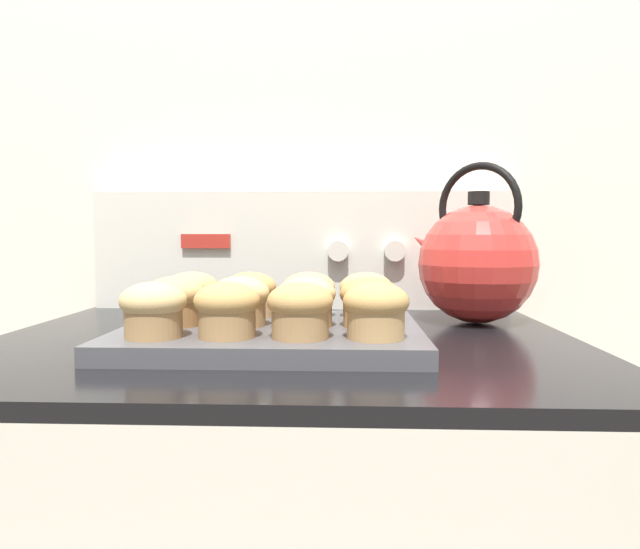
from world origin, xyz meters
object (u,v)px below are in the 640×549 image
Objects in this scene: muffin_r1_c1 at (240,300)px; muffin_r1_c2 at (306,301)px; muffin_r0_c2 at (300,309)px; muffin_pan at (272,334)px; muffin_r1_c3 at (369,301)px; tea_kettle at (476,262)px; muffin_r0_c0 at (153,309)px; muffin_r2_c1 at (250,294)px; muffin_r0_c1 at (227,309)px; muffin_r0_c3 at (376,310)px; muffin_r2_c2 at (309,294)px; muffin_r2_c0 at (192,293)px; muffin_r1_c0 at (175,300)px; muffin_r2_c3 at (366,294)px.

muffin_r1_c2 is (0.08, -0.00, 0.00)m from muffin_r1_c1.
muffin_r0_c2 is 0.11m from muffin_r1_c1.
muffin_r1_c3 is (0.12, 0.00, 0.04)m from muffin_pan.
muffin_r1_c1 is 0.30× the size of tea_kettle.
muffin_r2_c1 is at bearing 63.92° from muffin_r0_c0.
muffin_r1_c3 is 1.00× the size of muffin_r2_c1.
muffin_r1_c3 is 0.18m from muffin_r2_c1.
muffin_r2_c1 is at bearing 153.81° from muffin_r1_c3.
muffin_pan is 0.10m from muffin_r0_c2.
muffin_r1_c3 is (0.16, 0.08, 0.00)m from muffin_r0_c1.
tea_kettle is (0.17, 0.26, 0.04)m from muffin_r0_c3.
muffin_r0_c3 is 1.00× the size of muffin_r2_c2.
tea_kettle is (0.42, 0.10, 0.04)m from muffin_r2_c0.
muffin_r0_c2 and muffin_r2_c2 have the same top height.
muffin_r2_c1 is at bearing 135.91° from muffin_r0_c3.
muffin_r2_c2 is at bearing 63.50° from muffin_r0_c1.
muffin_r2_c2 is at bearing 0.66° from muffin_r2_c0.
muffin_r1_c1 is 1.00× the size of muffin_r1_c3.
muffin_r0_c3 is (0.17, -0.00, 0.00)m from muffin_r0_c1.
muffin_r1_c2 is 0.31m from tea_kettle.
muffin_r0_c0 is 0.08m from muffin_r0_c1.
muffin_r1_c0 is 1.00× the size of muffin_r2_c1.
muffin_r0_c1 is at bearing 3.13° from muffin_r0_c0.
muffin_r1_c1 is (-0.16, 0.08, 0.00)m from muffin_r0_c3.
muffin_r2_c3 is 0.30× the size of tea_kettle.
muffin_r0_c0 is at bearing -145.81° from muffin_r2_c3.
muffin_r1_c3 is at bearing 46.06° from muffin_r0_c2.
muffin_r0_c3 is at bearing -33.11° from muffin_r2_c0.
muffin_r0_c3 is at bearing -0.16° from muffin_r0_c1.
muffin_pan is 0.15m from muffin_r2_c3.
muffin_r0_c1 and muffin_r0_c2 have the same top height.
muffin_r0_c1 is (-0.04, -0.08, 0.04)m from muffin_pan.
tea_kettle reaches higher than muffin_r1_c3.
muffin_r1_c3 is at bearing -45.74° from muffin_r2_c2.
muffin_r0_c2 is at bearing -89.78° from muffin_r2_c2.
muffin_r1_c2 is (-0.08, 0.08, 0.00)m from muffin_r0_c3.
muffin_r0_c1 is 1.00× the size of muffin_r2_c1.
muffin_pan is 0.15m from muffin_r0_c3.
muffin_r2_c2 is (0.08, 0.16, 0.00)m from muffin_r0_c1.
muffin_r1_c0 is 0.17m from muffin_r1_c2.
muffin_r1_c0 and muffin_r1_c3 have the same top height.
muffin_r2_c0 is 0.43m from tea_kettle.
muffin_r0_c2 is 1.00× the size of muffin_r2_c2.
muffin_r1_c2 is (0.00, 0.08, 0.00)m from muffin_r0_c2.
muffin_r0_c3 and muffin_r2_c0 have the same top height.
muffin_r1_c3 is at bearing 19.35° from muffin_r0_c0.
muffin_r0_c1 is 0.18m from muffin_r2_c0.
muffin_r2_c2 is at bearing 134.26° from muffin_r1_c3.
muffin_pan is 0.13m from muffin_r1_c3.
muffin_r1_c3 is (0.08, 0.08, 0.00)m from muffin_r0_c2.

